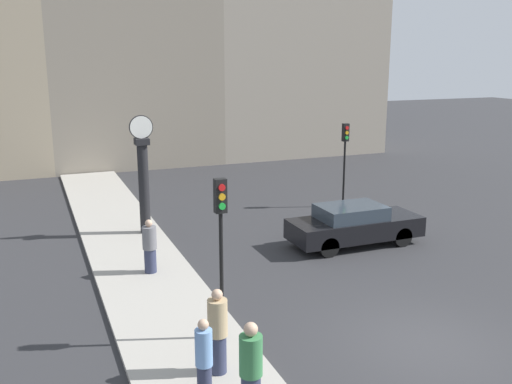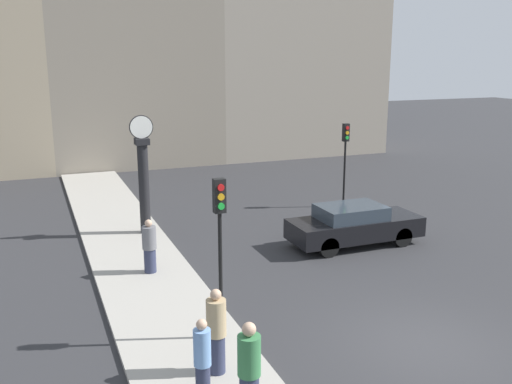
{
  "view_description": "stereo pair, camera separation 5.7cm",
  "coord_description": "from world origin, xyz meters",
  "px_view_note": "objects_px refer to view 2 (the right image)",
  "views": [
    {
      "loc": [
        -8.06,
        -9.58,
        6.48
      ],
      "look_at": [
        -0.75,
        8.52,
        1.76
      ],
      "focal_mm": 40.0,
      "sensor_mm": 36.0,
      "label": 1
    },
    {
      "loc": [
        -8.01,
        -9.61,
        6.48
      ],
      "look_at": [
        -0.75,
        8.52,
        1.76
      ],
      "focal_mm": 40.0,
      "sensor_mm": 36.0,
      "label": 2
    }
  ],
  "objects_px": {
    "sedan_car": "(354,225)",
    "traffic_light_near": "(220,226)",
    "pedestrian_blue_stripe": "(202,361)",
    "pedestrian_green_hoodie": "(249,370)",
    "street_clock": "(144,178)",
    "pedestrian_tan_coat": "(216,332)",
    "pedestrian_grey_jacket": "(149,247)",
    "traffic_light_far": "(345,148)"
  },
  "relations": [
    {
      "from": "traffic_light_near",
      "to": "pedestrian_blue_stripe",
      "type": "bearing_deg",
      "value": -116.24
    },
    {
      "from": "street_clock",
      "to": "pedestrian_tan_coat",
      "type": "relative_size",
      "value": 2.36
    },
    {
      "from": "traffic_light_near",
      "to": "pedestrian_tan_coat",
      "type": "distance_m",
      "value": 2.32
    },
    {
      "from": "pedestrian_green_hoodie",
      "to": "traffic_light_far",
      "type": "bearing_deg",
      "value": 53.44
    },
    {
      "from": "traffic_light_far",
      "to": "pedestrian_green_hoodie",
      "type": "xyz_separation_m",
      "value": [
        -9.26,
        -12.49,
        -1.59
      ]
    },
    {
      "from": "pedestrian_blue_stripe",
      "to": "pedestrian_grey_jacket",
      "type": "bearing_deg",
      "value": 86.51
    },
    {
      "from": "pedestrian_tan_coat",
      "to": "pedestrian_grey_jacket",
      "type": "bearing_deg",
      "value": 91.29
    },
    {
      "from": "pedestrian_green_hoodie",
      "to": "pedestrian_grey_jacket",
      "type": "xyz_separation_m",
      "value": [
        -0.23,
        7.62,
        -0.1
      ]
    },
    {
      "from": "traffic_light_near",
      "to": "sedan_car",
      "type": "bearing_deg",
      "value": 36.84
    },
    {
      "from": "street_clock",
      "to": "sedan_car",
      "type": "bearing_deg",
      "value": -30.26
    },
    {
      "from": "traffic_light_far",
      "to": "street_clock",
      "type": "xyz_separation_m",
      "value": [
        -8.84,
        -0.88,
        -0.46
      ]
    },
    {
      "from": "sedan_car",
      "to": "traffic_light_far",
      "type": "xyz_separation_m",
      "value": [
        2.33,
        4.67,
        1.87
      ]
    },
    {
      "from": "pedestrian_tan_coat",
      "to": "street_clock",
      "type": "bearing_deg",
      "value": 87.04
    },
    {
      "from": "pedestrian_blue_stripe",
      "to": "traffic_light_near",
      "type": "bearing_deg",
      "value": 63.76
    },
    {
      "from": "traffic_light_near",
      "to": "pedestrian_blue_stripe",
      "type": "xyz_separation_m",
      "value": [
        -1.12,
        -2.26,
        -1.84
      ]
    },
    {
      "from": "sedan_car",
      "to": "traffic_light_near",
      "type": "bearing_deg",
      "value": -143.16
    },
    {
      "from": "pedestrian_blue_stripe",
      "to": "pedestrian_grey_jacket",
      "type": "distance_m",
      "value": 6.93
    },
    {
      "from": "pedestrian_grey_jacket",
      "to": "pedestrian_green_hoodie",
      "type": "bearing_deg",
      "value": -88.26
    },
    {
      "from": "traffic_light_near",
      "to": "street_clock",
      "type": "bearing_deg",
      "value": 90.25
    },
    {
      "from": "street_clock",
      "to": "pedestrian_tan_coat",
      "type": "xyz_separation_m",
      "value": [
        -0.52,
        -10.02,
        -1.13
      ]
    },
    {
      "from": "sedan_car",
      "to": "pedestrian_tan_coat",
      "type": "relative_size",
      "value": 2.55
    },
    {
      "from": "pedestrian_blue_stripe",
      "to": "pedestrian_grey_jacket",
      "type": "height_order",
      "value": "pedestrian_blue_stripe"
    },
    {
      "from": "street_clock",
      "to": "pedestrian_blue_stripe",
      "type": "distance_m",
      "value": 11.03
    },
    {
      "from": "pedestrian_blue_stripe",
      "to": "pedestrian_green_hoodie",
      "type": "bearing_deg",
      "value": -47.19
    },
    {
      "from": "traffic_light_far",
      "to": "pedestrian_grey_jacket",
      "type": "bearing_deg",
      "value": -152.86
    },
    {
      "from": "sedan_car",
      "to": "pedestrian_green_hoodie",
      "type": "relative_size",
      "value": 2.56
    },
    {
      "from": "traffic_light_near",
      "to": "pedestrian_tan_coat",
      "type": "bearing_deg",
      "value": -111.99
    },
    {
      "from": "traffic_light_far",
      "to": "pedestrian_tan_coat",
      "type": "xyz_separation_m",
      "value": [
        -9.36,
        -10.9,
        -1.59
      ]
    },
    {
      "from": "traffic_light_far",
      "to": "pedestrian_green_hoodie",
      "type": "height_order",
      "value": "traffic_light_far"
    },
    {
      "from": "sedan_car",
      "to": "pedestrian_green_hoodie",
      "type": "bearing_deg",
      "value": -131.57
    },
    {
      "from": "pedestrian_tan_coat",
      "to": "pedestrian_grey_jacket",
      "type": "relative_size",
      "value": 1.11
    },
    {
      "from": "traffic_light_far",
      "to": "pedestrian_grey_jacket",
      "type": "relative_size",
      "value": 2.22
    },
    {
      "from": "traffic_light_far",
      "to": "pedestrian_blue_stripe",
      "type": "distance_m",
      "value": 15.49
    },
    {
      "from": "street_clock",
      "to": "pedestrian_blue_stripe",
      "type": "bearing_deg",
      "value": -95.64
    },
    {
      "from": "sedan_car",
      "to": "pedestrian_grey_jacket",
      "type": "xyz_separation_m",
      "value": [
        -7.16,
        -0.19,
        0.18
      ]
    },
    {
      "from": "traffic_light_far",
      "to": "pedestrian_grey_jacket",
      "type": "distance_m",
      "value": 10.8
    },
    {
      "from": "pedestrian_grey_jacket",
      "to": "street_clock",
      "type": "bearing_deg",
      "value": 80.68
    },
    {
      "from": "traffic_light_near",
      "to": "pedestrian_blue_stripe",
      "type": "relative_size",
      "value": 2.23
    },
    {
      "from": "pedestrian_tan_coat",
      "to": "traffic_light_far",
      "type": "bearing_deg",
      "value": 49.36
    },
    {
      "from": "sedan_car",
      "to": "traffic_light_near",
      "type": "distance_m",
      "value": 8.35
    },
    {
      "from": "pedestrian_tan_coat",
      "to": "pedestrian_blue_stripe",
      "type": "bearing_deg",
      "value": -122.29
    },
    {
      "from": "pedestrian_tan_coat",
      "to": "sedan_car",
      "type": "bearing_deg",
      "value": 41.55
    }
  ]
}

